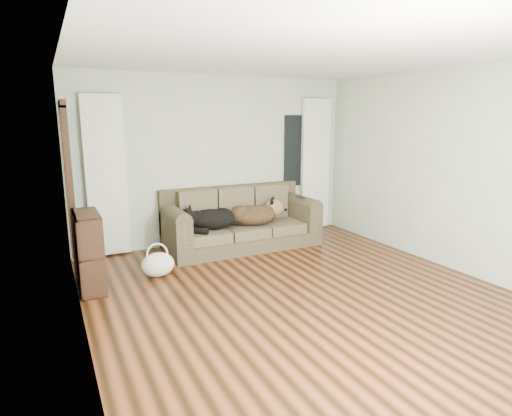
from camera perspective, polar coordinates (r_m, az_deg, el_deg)
name	(u,v)px	position (r m, az deg, el deg)	size (l,w,h in m)	color
floor	(301,295)	(4.95, 5.96, -11.41)	(5.00, 5.00, 0.00)	black
ceiling	(306,52)	(4.59, 6.70, 19.94)	(5.00, 5.00, 0.00)	white
wall_back	(218,160)	(6.81, -5.14, 6.37)	(4.50, 0.04, 2.60)	beige
wall_left	(75,198)	(3.88, -22.93, 1.27)	(0.04, 5.00, 2.60)	beige
wall_right	(450,169)	(6.10, 24.49, 4.70)	(0.04, 5.00, 2.60)	beige
curtain_left	(106,177)	(6.34, -19.34, 3.97)	(0.55, 0.08, 2.25)	white
curtain_right	(315,165)	(7.60, 7.92, 5.74)	(0.55, 0.08, 2.25)	white
window_pane	(297,151)	(7.43, 5.50, 7.60)	(0.50, 0.03, 1.20)	black
door_casing	(70,190)	(5.95, -23.59, 2.18)	(0.07, 0.60, 2.10)	black
sofa	(242,218)	(6.54, -1.86, -1.36)	(2.33, 1.01, 0.95)	#413623
dog_black_lab	(208,221)	(6.30, -6.35, -1.67)	(0.71, 0.50, 0.30)	black
dog_shepherd	(255,215)	(6.56, -0.15, -0.96)	(0.74, 0.52, 0.33)	black
tv_remote	(301,197)	(6.79, 6.00, 1.48)	(0.05, 0.17, 0.02)	black
tote_bag	(158,264)	(5.54, -12.98, -7.29)	(0.42, 0.32, 0.30)	beige
bookshelf	(89,247)	(5.28, -21.41, -4.90)	(0.27, 0.72, 0.90)	black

